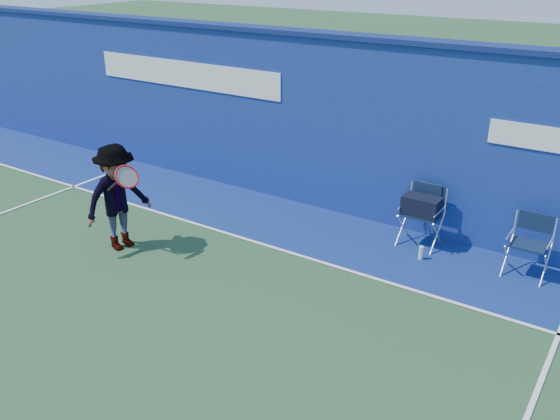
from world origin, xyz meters
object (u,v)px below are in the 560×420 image
Objects in this scene: water_bottle at (421,253)px; tennis_player at (117,197)px; directors_chair_left at (421,221)px; directors_chair_right at (527,258)px.

water_bottle is 4.70m from tennis_player.
tennis_player is at bearing -145.49° from directors_chair_left.
tennis_player is (-5.51, -2.57, 0.56)m from directors_chair_right.
water_bottle is 0.13× the size of tennis_player.
water_bottle is (0.21, -0.46, -0.30)m from directors_chair_left.
directors_chair_left is at bearing 176.81° from directors_chair_right.
directors_chair_left is at bearing 34.51° from tennis_player.
tennis_player is at bearing -154.96° from directors_chair_right.
directors_chair_left is 1.64m from directors_chair_right.
directors_chair_right is (1.63, -0.09, -0.13)m from directors_chair_left.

